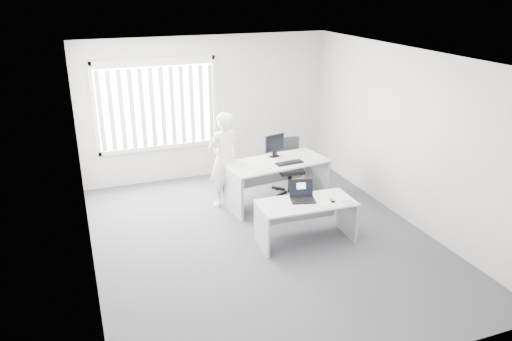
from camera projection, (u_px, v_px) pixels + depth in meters
name	position (u px, v px, depth m)	size (l,w,h in m)	color
ground	(263.00, 240.00, 7.73)	(6.00, 6.00, 0.00)	#4D4D55
wall_back	(208.00, 108.00, 9.85)	(5.00, 0.02, 2.80)	silver
wall_front	(382.00, 253.00, 4.61)	(5.00, 0.02, 2.80)	silver
wall_left	(83.00, 177.00, 6.40)	(0.02, 6.00, 2.80)	silver
wall_right	(407.00, 136.00, 8.06)	(0.02, 6.00, 2.80)	silver
ceiling	(264.00, 56.00, 6.73)	(5.00, 6.00, 0.02)	silver
window	(157.00, 105.00, 9.43)	(2.32, 0.06, 1.76)	silver
blinds	(158.00, 107.00, 9.39)	(2.20, 0.10, 1.50)	silver
desk_near	(306.00, 213.00, 7.52)	(1.47, 0.73, 0.66)	silver
desk_far	(276.00, 173.00, 8.78)	(1.86, 1.05, 0.81)	silver
office_chair	(289.00, 175.00, 9.40)	(0.66, 0.66, 1.03)	black
person	(224.00, 159.00, 8.65)	(0.62, 0.41, 1.70)	silver
laptop	(303.00, 192.00, 7.44)	(0.36, 0.32, 0.28)	black
paper_sheet	(329.00, 202.00, 7.44)	(0.30, 0.21, 0.00)	white
mouse	(333.00, 200.00, 7.46)	(0.06, 0.10, 0.04)	#BDBDBF
booklet	(349.00, 203.00, 7.39)	(0.15, 0.21, 0.01)	white
keyboard	(289.00, 163.00, 8.59)	(0.48, 0.16, 0.02)	black
monitor	(275.00, 146.00, 8.86)	(0.41, 0.12, 0.41)	black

